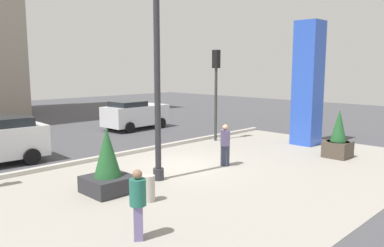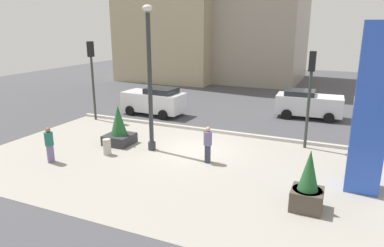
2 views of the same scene
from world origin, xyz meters
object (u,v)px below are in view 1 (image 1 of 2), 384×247
at_px(art_pillar_blue, 308,84).
at_px(pedestrian_on_sidewalk, 138,201).
at_px(potted_plant_mid_plaza, 108,168).
at_px(car_intersection, 135,114).
at_px(traffic_light_corner, 216,80).
at_px(potted_plant_near_left, 338,139).
at_px(pedestrian_by_curb, 225,143).
at_px(lamp_post, 157,84).
at_px(concrete_bollard, 149,188).

height_order(art_pillar_blue, pedestrian_on_sidewalk, art_pillar_blue).
bearing_deg(pedestrian_on_sidewalk, potted_plant_mid_plaza, 67.81).
bearing_deg(pedestrian_on_sidewalk, car_intersection, 53.42).
height_order(traffic_light_corner, pedestrian_on_sidewalk, traffic_light_corner).
xyz_separation_m(potted_plant_near_left, pedestrian_by_curb, (-4.38, 2.43, 0.08)).
relative_size(lamp_post, pedestrian_on_sidewalk, 4.19).
height_order(art_pillar_blue, concrete_bollard, art_pillar_blue).
height_order(lamp_post, traffic_light_corner, lamp_post).
bearing_deg(potted_plant_near_left, pedestrian_on_sidewalk, -178.27).
relative_size(lamp_post, potted_plant_near_left, 3.26).
bearing_deg(art_pillar_blue, potted_plant_mid_plaza, 177.16).
relative_size(potted_plant_near_left, potted_plant_mid_plaza, 1.02).
bearing_deg(potted_plant_mid_plaza, lamp_post, -2.34).
height_order(art_pillar_blue, traffic_light_corner, art_pillar_blue).
relative_size(lamp_post, art_pillar_blue, 1.11).
xyz_separation_m(art_pillar_blue, concrete_bollard, (-10.54, -0.93, -2.58)).
bearing_deg(art_pillar_blue, concrete_bollard, -174.95).
xyz_separation_m(lamp_post, traffic_light_corner, (6.59, 3.28, -0.10)).
bearing_deg(car_intersection, lamp_post, -122.88).
xyz_separation_m(art_pillar_blue, traffic_light_corner, (-2.41, 3.75, 0.16)).
bearing_deg(potted_plant_mid_plaza, pedestrian_by_curb, -5.30).
bearing_deg(lamp_post, traffic_light_corner, 26.47).
distance_m(concrete_bollard, pedestrian_on_sidewalk, 2.45).
bearing_deg(potted_plant_near_left, pedestrian_by_curb, 151.04).
xyz_separation_m(art_pillar_blue, car_intersection, (-3.00, 9.75, -2.05)).
bearing_deg(concrete_bollard, pedestrian_on_sidewalk, -134.00).
height_order(art_pillar_blue, potted_plant_near_left, art_pillar_blue).
height_order(potted_plant_near_left, pedestrian_on_sidewalk, potted_plant_near_left).
height_order(concrete_bollard, traffic_light_corner, traffic_light_corner).
xyz_separation_m(lamp_post, potted_plant_mid_plaza, (-1.90, 0.08, -2.43)).
xyz_separation_m(lamp_post, art_pillar_blue, (9.00, -0.46, -0.25)).
height_order(potted_plant_near_left, concrete_bollard, potted_plant_near_left).
distance_m(art_pillar_blue, concrete_bollard, 10.89).
relative_size(potted_plant_near_left, traffic_light_corner, 0.44).
bearing_deg(concrete_bollard, car_intersection, 54.78).
height_order(lamp_post, pedestrian_on_sidewalk, lamp_post).
height_order(pedestrian_by_curb, pedestrian_on_sidewalk, pedestrian_by_curb).
height_order(concrete_bollard, pedestrian_on_sidewalk, pedestrian_on_sidewalk).
bearing_deg(pedestrian_by_curb, car_intersection, 72.67).
distance_m(art_pillar_blue, potted_plant_mid_plaza, 11.13).
bearing_deg(potted_plant_mid_plaza, traffic_light_corner, 20.67).
height_order(potted_plant_mid_plaza, car_intersection, potted_plant_mid_plaza).
distance_m(art_pillar_blue, potted_plant_near_left, 3.57).
relative_size(potted_plant_mid_plaza, car_intersection, 0.48).
bearing_deg(car_intersection, traffic_light_corner, -84.38).
xyz_separation_m(potted_plant_near_left, traffic_light_corner, (-0.78, 6.08, 2.30)).
bearing_deg(potted_plant_near_left, car_intersection, 96.47).
distance_m(pedestrian_by_curb, pedestrian_on_sidewalk, 6.77).
bearing_deg(car_intersection, pedestrian_on_sidewalk, -126.58).
distance_m(concrete_bollard, traffic_light_corner, 9.77).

